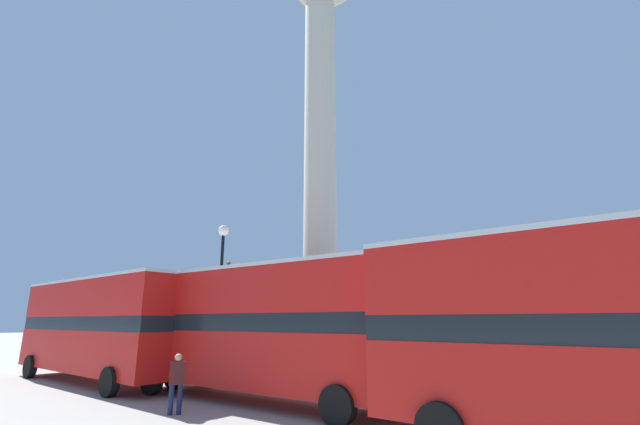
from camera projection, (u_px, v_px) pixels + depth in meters
ground_plane at (320, 380)px, 18.93m from camera, size 200.00×200.00×0.00m
monument_column at (320, 243)px, 20.44m from camera, size 5.90×5.90×21.88m
bus_a at (259, 325)px, 14.38m from camera, size 11.39×2.80×4.34m
bus_b at (102, 324)px, 18.60m from camera, size 11.41×3.32×4.32m
equestrian_statue at (225, 333)px, 25.94m from camera, size 3.76×3.20×6.19m
street_lamp at (221, 283)px, 18.87m from camera, size 0.49×0.49×6.77m
pedestrian_near_lamp at (177, 381)px, 12.12m from camera, size 0.39×0.45×1.63m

